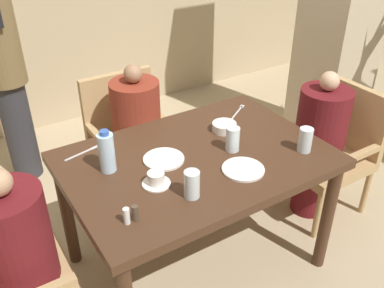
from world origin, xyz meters
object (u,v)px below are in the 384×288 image
object	(u,v)px
plate_main_left	(164,159)
teacup_with_saucer	(156,180)
water_bottle	(107,152)
chair_far_side	(129,134)
bowl_small	(224,127)
diner_in_right_chair	(318,145)
chair_right_side	(332,146)
diner_in_far_chair	(138,135)
glass_tall_near	(305,140)
diner_in_left_chair	(21,262)
standing_host	(4,68)
glass_tall_mid	(233,139)
glass_tall_far	(192,184)
plate_main_right	(243,169)

from	to	relation	value
plate_main_left	teacup_with_saucer	bearing A→B (deg)	-128.70
water_bottle	chair_far_side	bearing A→B (deg)	59.61
plate_main_left	bowl_small	world-z (taller)	bowl_small
diner_in_right_chair	chair_right_side	bearing A→B (deg)	-0.00
diner_in_right_chair	water_bottle	bearing A→B (deg)	174.68
diner_in_far_chair	diner_in_right_chair	bearing A→B (deg)	-37.88
diner_in_right_chair	glass_tall_near	world-z (taller)	diner_in_right_chair
diner_in_right_chair	plate_main_left	xyz separation A→B (m)	(-1.10, 0.06, 0.24)
diner_in_left_chair	chair_far_side	xyz separation A→B (m)	(0.94, 0.87, -0.06)
chair_right_side	standing_host	world-z (taller)	standing_host
teacup_with_saucer	glass_tall_mid	distance (m)	0.49
diner_in_right_chair	glass_tall_near	size ratio (longest dim) A/B	7.75
diner_in_far_chair	glass_tall_mid	xyz separation A→B (m)	(0.19, -0.78, 0.30)
teacup_with_saucer	glass_tall_mid	xyz separation A→B (m)	(0.49, 0.05, 0.04)
plate_main_left	glass_tall_mid	distance (m)	0.38
glass_tall_mid	glass_tall_far	size ratio (longest dim) A/B	1.00
bowl_small	water_bottle	world-z (taller)	water_bottle
chair_far_side	standing_host	distance (m)	0.98
chair_right_side	water_bottle	xyz separation A→B (m)	(-1.52, 0.13, 0.40)
plate_main_left	teacup_with_saucer	xyz separation A→B (m)	(-0.13, -0.16, 0.02)
glass_tall_far	bowl_small	bearing A→B (deg)	40.65
chair_far_side	chair_right_side	xyz separation A→B (m)	(1.08, -0.87, 0.00)
water_bottle	glass_tall_far	size ratio (longest dim) A/B	1.68
plate_main_right	glass_tall_far	bearing A→B (deg)	-173.42
diner_in_left_chair	standing_host	world-z (taller)	standing_host
chair_right_side	teacup_with_saucer	xyz separation A→B (m)	(-1.37, -0.10, 0.32)
diner_in_right_chair	glass_tall_far	distance (m)	1.21
standing_host	diner_in_far_chair	bearing A→B (deg)	-50.69
glass_tall_mid	glass_tall_far	bearing A→B (deg)	-150.80
diner_in_far_chair	glass_tall_mid	distance (m)	0.86
glass_tall_far	plate_main_left	bearing A→B (deg)	83.77
teacup_with_saucer	glass_tall_far	distance (m)	0.19
chair_far_side	standing_host	bearing A→B (deg)	135.16
diner_in_right_chair	standing_host	world-z (taller)	standing_host
diner_in_right_chair	glass_tall_far	bearing A→B (deg)	-166.79
plate_main_right	glass_tall_far	distance (m)	0.33
chair_right_side	glass_tall_near	world-z (taller)	glass_tall_near
bowl_small	glass_tall_far	world-z (taller)	glass_tall_far
plate_main_right	water_bottle	xyz separation A→B (m)	(-0.56, 0.36, 0.10)
diner_in_far_chair	chair_right_side	bearing A→B (deg)	-34.06
water_bottle	bowl_small	bearing A→B (deg)	1.22
chair_right_side	plate_main_left	world-z (taller)	chair_right_side
chair_right_side	glass_tall_far	distance (m)	1.36
plate_main_left	diner_in_far_chair	bearing A→B (deg)	76.31
teacup_with_saucer	water_bottle	size ratio (longest dim) A/B	0.61
glass_tall_near	chair_far_side	bearing A→B (deg)	114.27
chair_far_side	chair_right_side	bearing A→B (deg)	-38.90
plate_main_right	diner_in_far_chair	bearing A→B (deg)	97.36
diner_in_right_chair	teacup_with_saucer	size ratio (longest dim) A/B	7.56
water_bottle	glass_tall_near	distance (m)	1.02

